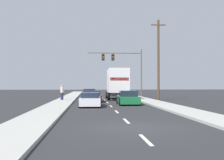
{
  "coord_description": "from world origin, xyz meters",
  "views": [
    {
      "loc": [
        -1.93,
        -12.33,
        1.87
      ],
      "look_at": [
        0.58,
        18.29,
        2.38
      ],
      "focal_mm": 45.51,
      "sensor_mm": 36.0,
      "label": 1
    }
  ],
  "objects": [
    {
      "name": "car_blue",
      "position": [
        -1.83,
        25.84,
        0.6
      ],
      "size": [
        1.86,
        4.29,
        1.31
      ],
      "color": "#1E389E",
      "rests_on": "ground_plane"
    },
    {
      "name": "car_white",
      "position": [
        -1.77,
        12.07,
        0.57
      ],
      "size": [
        1.94,
        4.42,
        1.2
      ],
      "color": "white",
      "rests_on": "ground_plane"
    },
    {
      "name": "sidewalk_right",
      "position": [
        4.66,
        20.0,
        0.07
      ],
      "size": [
        2.23,
        80.0,
        0.14
      ],
      "primitive_type": "cube",
      "color": "#B2AFA8",
      "rests_on": "ground_plane"
    },
    {
      "name": "pedestrian_near_corner",
      "position": [
        -4.99,
        20.55,
        1.01
      ],
      "size": [
        0.38,
        0.38,
        1.74
      ],
      "color": "#1E233F",
      "rests_on": "sidewalk_left"
    },
    {
      "name": "sidewalk_left",
      "position": [
        -4.66,
        20.0,
        0.07
      ],
      "size": [
        2.23,
        80.0,
        0.14
      ],
      "primitive_type": "cube",
      "color": "#B2AFA8",
      "rests_on": "ground_plane"
    },
    {
      "name": "car_maroon",
      "position": [
        -1.5,
        18.67,
        0.56
      ],
      "size": [
        2.08,
        4.63,
        1.2
      ],
      "color": "maroon",
      "rests_on": "ground_plane"
    },
    {
      "name": "traffic_signal_mast",
      "position": [
        2.7,
        29.94,
        5.35
      ],
      "size": [
        8.16,
        0.69,
        7.2
      ],
      "color": "#595B56",
      "rests_on": "ground_plane"
    },
    {
      "name": "ground_plane",
      "position": [
        0.0,
        25.0,
        0.0
      ],
      "size": [
        140.0,
        140.0,
        0.0
      ],
      "primitive_type": "plane",
      "color": "#2B2B2D"
    },
    {
      "name": "car_green",
      "position": [
        1.76,
        14.32,
        0.6
      ],
      "size": [
        2.01,
        4.42,
        1.32
      ],
      "color": "#196B38",
      "rests_on": "ground_plane"
    },
    {
      "name": "lane_markings",
      "position": [
        0.0,
        22.19,
        0.0
      ],
      "size": [
        0.14,
        62.0,
        0.01
      ],
      "color": "silver",
      "rests_on": "ground_plane"
    },
    {
      "name": "box_truck",
      "position": [
        1.62,
        23.37,
        2.11
      ],
      "size": [
        2.7,
        8.17,
        3.79
      ],
      "color": "white",
      "rests_on": "ground_plane"
    },
    {
      "name": "utility_pole_mid",
      "position": [
        6.41,
        21.13,
        4.97
      ],
      "size": [
        1.8,
        0.28,
        9.67
      ],
      "color": "brown",
      "rests_on": "ground_plane"
    }
  ]
}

